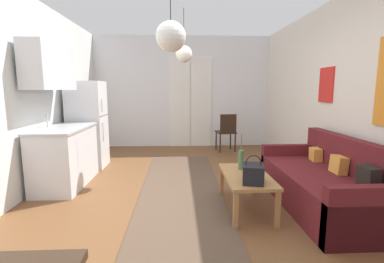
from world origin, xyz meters
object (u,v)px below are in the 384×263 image
handbag (253,173)px  pendant_lamp_far (184,54)px  couch (326,185)px  bamboo_vase (241,160)px  pendant_lamp_near (171,36)px  refrigerator (88,125)px  accent_chair (227,130)px  coffee_table (246,179)px

handbag → pendant_lamp_far: 2.45m
couch → bamboo_vase: 1.07m
pendant_lamp_near → pendant_lamp_far: size_ratio=1.12×
refrigerator → pendant_lamp_far: (1.78, -0.45, 1.22)m
refrigerator → pendant_lamp_far: size_ratio=1.84×
pendant_lamp_near → refrigerator: bearing=122.8°
refrigerator → accent_chair: size_ratio=1.80×
bamboo_vase → accent_chair: (0.32, 2.87, -0.06)m
coffee_table → refrigerator: bearing=141.6°
coffee_table → bamboo_vase: (-0.02, 0.22, 0.18)m
couch → refrigerator: (-3.48, 1.98, 0.51)m
couch → bamboo_vase: size_ratio=4.14×
bamboo_vase → handbag: 0.51m
bamboo_vase → handbag: size_ratio=1.48×
pendant_lamp_near → pendant_lamp_far: 2.06m
refrigerator → coffee_table: bearing=-38.4°
handbag → pendant_lamp_near: (-0.87, -0.24, 1.38)m
couch → handbag: size_ratio=6.13×
bamboo_vase → pendant_lamp_far: 2.08m
accent_chair → handbag: bearing=76.9°
bamboo_vase → coffee_table: bearing=-84.5°
handbag → refrigerator: refrigerator is taller
coffee_table → pendant_lamp_far: bearing=115.1°
couch → coffee_table: couch is taller
couch → bamboo_vase: (-1.01, 0.22, 0.28)m
coffee_table → pendant_lamp_far: size_ratio=1.17×
couch → refrigerator: bearing=150.4°
handbag → pendant_lamp_near: 1.65m
bamboo_vase → pendant_lamp_near: size_ratio=0.48×
bamboo_vase → handbag: (0.02, -0.51, -0.02)m
accent_chair → pendant_lamp_near: pendant_lamp_near is taller
pendant_lamp_near → pendant_lamp_far: (0.16, 2.05, 0.10)m
handbag → refrigerator: 3.37m
couch → pendant_lamp_far: pendant_lamp_far is taller
bamboo_vase → accent_chair: bearing=83.6°
bamboo_vase → couch: bearing=-12.5°
bamboo_vase → refrigerator: size_ratio=0.29×
coffee_table → bamboo_vase: size_ratio=2.17×
couch → handbag: 1.06m
couch → coffee_table: 0.99m
coffee_table → pendant_lamp_far: (-0.72, 1.52, 1.64)m
couch → accent_chair: 3.18m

